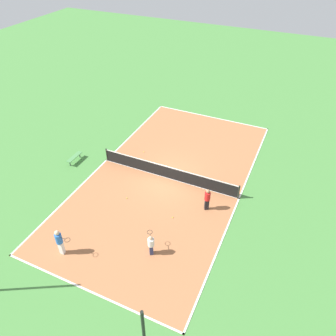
% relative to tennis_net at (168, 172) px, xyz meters
% --- Properties ---
extents(ground_plane, '(80.00, 80.00, 0.00)m').
position_rel_tennis_net_xyz_m(ground_plane, '(0.00, 0.00, -0.56)').
color(ground_plane, '#47843D').
extents(court_surface, '(10.30, 19.23, 0.02)m').
position_rel_tennis_net_xyz_m(court_surface, '(0.00, 0.00, -0.55)').
color(court_surface, '#AD6B42').
rests_on(court_surface, ground_plane).
extents(tennis_net, '(10.10, 0.10, 1.05)m').
position_rel_tennis_net_xyz_m(tennis_net, '(0.00, 0.00, 0.00)').
color(tennis_net, black).
rests_on(tennis_net, court_surface).
extents(bench, '(0.36, 1.46, 0.45)m').
position_rel_tennis_net_xyz_m(bench, '(7.15, 1.10, -0.17)').
color(bench, '#4C8C4C').
rests_on(bench, ground_plane).
extents(player_near_white, '(0.78, 0.96, 1.37)m').
position_rel_tennis_net_xyz_m(player_near_white, '(-1.84, 6.25, 0.24)').
color(player_near_white, navy).
rests_on(player_near_white, court_surface).
extents(player_near_blue, '(0.94, 0.37, 1.77)m').
position_rel_tennis_net_xyz_m(player_near_blue, '(2.57, 8.24, 0.49)').
color(player_near_blue, white).
rests_on(player_near_blue, court_surface).
extents(player_coach_red, '(0.49, 0.49, 1.60)m').
position_rel_tennis_net_xyz_m(player_coach_red, '(-3.46, 1.79, 0.37)').
color(player_coach_red, black).
rests_on(player_coach_red, court_surface).
extents(tennis_ball_left_sideline, '(0.07, 0.07, 0.07)m').
position_rel_tennis_net_xyz_m(tennis_ball_left_sideline, '(3.15, -1.07, -0.50)').
color(tennis_ball_left_sideline, '#CCE033').
rests_on(tennis_ball_left_sideline, court_surface).
extents(tennis_ball_right_alley, '(0.07, 0.07, 0.07)m').
position_rel_tennis_net_xyz_m(tennis_ball_right_alley, '(3.01, -2.07, -0.50)').
color(tennis_ball_right_alley, '#CCE033').
rests_on(tennis_ball_right_alley, court_surface).
extents(tennis_ball_near_net, '(0.07, 0.07, 0.07)m').
position_rel_tennis_net_xyz_m(tennis_ball_near_net, '(1.57, 3.04, -0.50)').
color(tennis_ball_near_net, '#CCE033').
rests_on(tennis_ball_near_net, court_surface).
extents(tennis_ball_midcourt, '(0.07, 0.07, 0.07)m').
position_rel_tennis_net_xyz_m(tennis_ball_midcourt, '(-1.84, 3.37, -0.50)').
color(tennis_ball_midcourt, '#CCE033').
rests_on(tennis_ball_midcourt, court_surface).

